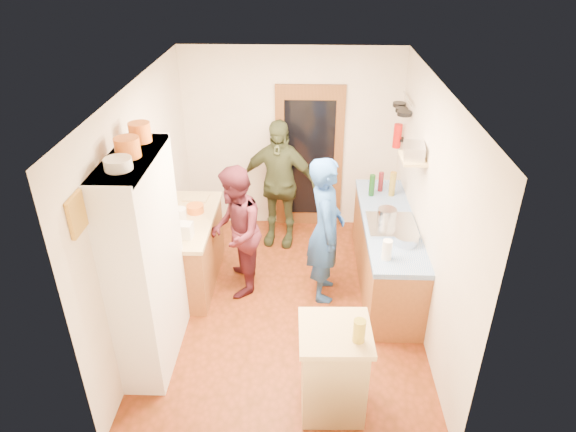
# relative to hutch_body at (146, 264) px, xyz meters

# --- Properties ---
(floor) EXTENTS (3.00, 4.00, 0.02)m
(floor) POSITION_rel_hutch_body_xyz_m (1.30, 0.80, -1.11)
(floor) COLOR maroon
(floor) RESTS_ON ground
(ceiling) EXTENTS (3.00, 4.00, 0.02)m
(ceiling) POSITION_rel_hutch_body_xyz_m (1.30, 0.80, 1.51)
(ceiling) COLOR silver
(ceiling) RESTS_ON ground
(wall_back) EXTENTS (3.00, 0.02, 2.60)m
(wall_back) POSITION_rel_hutch_body_xyz_m (1.30, 2.81, 0.20)
(wall_back) COLOR silver
(wall_back) RESTS_ON ground
(wall_front) EXTENTS (3.00, 0.02, 2.60)m
(wall_front) POSITION_rel_hutch_body_xyz_m (1.30, -1.21, 0.20)
(wall_front) COLOR silver
(wall_front) RESTS_ON ground
(wall_left) EXTENTS (0.02, 4.00, 2.60)m
(wall_left) POSITION_rel_hutch_body_xyz_m (-0.21, 0.80, 0.20)
(wall_left) COLOR silver
(wall_left) RESTS_ON ground
(wall_right) EXTENTS (0.02, 4.00, 2.60)m
(wall_right) POSITION_rel_hutch_body_xyz_m (2.81, 0.80, 0.20)
(wall_right) COLOR silver
(wall_right) RESTS_ON ground
(door_frame) EXTENTS (0.95, 0.06, 2.10)m
(door_frame) POSITION_rel_hutch_body_xyz_m (1.55, 2.77, -0.05)
(door_frame) COLOR brown
(door_frame) RESTS_ON ground
(door_glass) EXTENTS (0.70, 0.02, 1.70)m
(door_glass) POSITION_rel_hutch_body_xyz_m (1.55, 2.74, -0.05)
(door_glass) COLOR black
(door_glass) RESTS_ON door_frame
(hutch_body) EXTENTS (0.40, 1.20, 2.20)m
(hutch_body) POSITION_rel_hutch_body_xyz_m (0.00, 0.00, 0.00)
(hutch_body) COLOR white
(hutch_body) RESTS_ON ground
(hutch_top_shelf) EXTENTS (0.40, 1.14, 0.04)m
(hutch_top_shelf) POSITION_rel_hutch_body_xyz_m (0.00, 0.00, 1.08)
(hutch_top_shelf) COLOR white
(hutch_top_shelf) RESTS_ON hutch_body
(plate_stack) EXTENTS (0.22, 0.22, 0.09)m
(plate_stack) POSITION_rel_hutch_body_xyz_m (0.00, -0.26, 1.15)
(plate_stack) COLOR white
(plate_stack) RESTS_ON hutch_top_shelf
(orange_pot_a) EXTENTS (0.21, 0.21, 0.17)m
(orange_pot_a) POSITION_rel_hutch_body_xyz_m (0.00, -0.00, 1.18)
(orange_pot_a) COLOR orange
(orange_pot_a) RESTS_ON hutch_top_shelf
(orange_pot_b) EXTENTS (0.20, 0.20, 0.18)m
(orange_pot_b) POSITION_rel_hutch_body_xyz_m (0.00, 0.36, 1.19)
(orange_pot_b) COLOR orange
(orange_pot_b) RESTS_ON hutch_top_shelf
(left_counter_base) EXTENTS (0.60, 1.40, 0.85)m
(left_counter_base) POSITION_rel_hutch_body_xyz_m (0.10, 1.25, -0.68)
(left_counter_base) COLOR #935628
(left_counter_base) RESTS_ON ground
(left_counter_top) EXTENTS (0.64, 1.44, 0.05)m
(left_counter_top) POSITION_rel_hutch_body_xyz_m (0.10, 1.25, -0.23)
(left_counter_top) COLOR #DAC084
(left_counter_top) RESTS_ON left_counter_base
(toaster) EXTENTS (0.24, 0.17, 0.17)m
(toaster) POSITION_rel_hutch_body_xyz_m (0.15, 0.83, -0.11)
(toaster) COLOR white
(toaster) RESTS_ON left_counter_top
(kettle) EXTENTS (0.16, 0.16, 0.18)m
(kettle) POSITION_rel_hutch_body_xyz_m (0.05, 1.15, -0.11)
(kettle) COLOR white
(kettle) RESTS_ON left_counter_top
(orange_bowl) EXTENTS (0.22, 0.22, 0.09)m
(orange_bowl) POSITION_rel_hutch_body_xyz_m (0.18, 1.41, -0.15)
(orange_bowl) COLOR orange
(orange_bowl) RESTS_ON left_counter_top
(chopping_board) EXTENTS (0.32, 0.25, 0.02)m
(chopping_board) POSITION_rel_hutch_body_xyz_m (0.12, 1.75, -0.19)
(chopping_board) COLOR #DAC084
(chopping_board) RESTS_ON left_counter_top
(right_counter_base) EXTENTS (0.60, 2.20, 0.84)m
(right_counter_base) POSITION_rel_hutch_body_xyz_m (2.50, 1.30, -0.68)
(right_counter_base) COLOR #935628
(right_counter_base) RESTS_ON ground
(right_counter_top) EXTENTS (0.62, 2.22, 0.06)m
(right_counter_top) POSITION_rel_hutch_body_xyz_m (2.50, 1.30, -0.23)
(right_counter_top) COLOR #0743A8
(right_counter_top) RESTS_ON right_counter_base
(hob) EXTENTS (0.55, 0.58, 0.04)m
(hob) POSITION_rel_hutch_body_xyz_m (2.50, 1.14, -0.18)
(hob) COLOR silver
(hob) RESTS_ON right_counter_top
(pot_on_hob) EXTENTS (0.22, 0.22, 0.14)m
(pot_on_hob) POSITION_rel_hutch_body_xyz_m (2.45, 1.23, -0.09)
(pot_on_hob) COLOR silver
(pot_on_hob) RESTS_ON hob
(bottle_a) EXTENTS (0.08, 0.08, 0.28)m
(bottle_a) POSITION_rel_hutch_body_xyz_m (2.35, 1.93, -0.06)
(bottle_a) COLOR #143F14
(bottle_a) RESTS_ON right_counter_top
(bottle_b) EXTENTS (0.07, 0.07, 0.26)m
(bottle_b) POSITION_rel_hutch_body_xyz_m (2.48, 2.07, -0.07)
(bottle_b) COLOR #591419
(bottle_b) RESTS_ON right_counter_top
(bottle_c) EXTENTS (0.08, 0.08, 0.32)m
(bottle_c) POSITION_rel_hutch_body_xyz_m (2.61, 1.94, -0.04)
(bottle_c) COLOR olive
(bottle_c) RESTS_ON right_counter_top
(paper_towel) EXTENTS (0.12, 0.12, 0.22)m
(paper_towel) POSITION_rel_hutch_body_xyz_m (2.35, 0.47, -0.09)
(paper_towel) COLOR white
(paper_towel) RESTS_ON right_counter_top
(mixing_bowl) EXTENTS (0.30, 0.30, 0.11)m
(mixing_bowl) POSITION_rel_hutch_body_xyz_m (2.60, 0.78, -0.15)
(mixing_bowl) COLOR silver
(mixing_bowl) RESTS_ON right_counter_top
(island_base) EXTENTS (0.57, 0.57, 0.86)m
(island_base) POSITION_rel_hutch_body_xyz_m (1.77, -0.65, -0.67)
(island_base) COLOR #DAC084
(island_base) RESTS_ON ground
(island_top) EXTENTS (0.64, 0.64, 0.05)m
(island_top) POSITION_rel_hutch_body_xyz_m (1.77, -0.65, -0.22)
(island_top) COLOR #DAC084
(island_top) RESTS_ON island_base
(cutting_board) EXTENTS (0.36, 0.29, 0.02)m
(cutting_board) POSITION_rel_hutch_body_xyz_m (1.72, -0.60, -0.21)
(cutting_board) COLOR white
(cutting_board) RESTS_ON island_top
(oil_jar) EXTENTS (0.11, 0.11, 0.21)m
(oil_jar) POSITION_rel_hutch_body_xyz_m (1.96, -0.77, -0.09)
(oil_jar) COLOR #AD9E2D
(oil_jar) RESTS_ON island_top
(pan_rail) EXTENTS (0.02, 0.65, 0.02)m
(pan_rail) POSITION_rel_hutch_body_xyz_m (2.76, 2.33, 0.95)
(pan_rail) COLOR silver
(pan_rail) RESTS_ON wall_right
(pan_hang_a) EXTENTS (0.18, 0.18, 0.05)m
(pan_hang_a) POSITION_rel_hutch_body_xyz_m (2.70, 2.15, 0.82)
(pan_hang_a) COLOR black
(pan_hang_a) RESTS_ON pan_rail
(pan_hang_b) EXTENTS (0.16, 0.16, 0.05)m
(pan_hang_b) POSITION_rel_hutch_body_xyz_m (2.70, 2.35, 0.80)
(pan_hang_b) COLOR black
(pan_hang_b) RESTS_ON pan_rail
(pan_hang_c) EXTENTS (0.17, 0.17, 0.05)m
(pan_hang_c) POSITION_rel_hutch_body_xyz_m (2.70, 2.55, 0.81)
(pan_hang_c) COLOR black
(pan_hang_c) RESTS_ON pan_rail
(wall_shelf) EXTENTS (0.26, 0.42, 0.03)m
(wall_shelf) POSITION_rel_hutch_body_xyz_m (2.67, 1.25, 0.60)
(wall_shelf) COLOR #DAC084
(wall_shelf) RESTS_ON wall_right
(radio) EXTENTS (0.25, 0.32, 0.15)m
(radio) POSITION_rel_hutch_body_xyz_m (2.67, 1.25, 0.69)
(radio) COLOR silver
(radio) RESTS_ON wall_shelf
(ext_bracket) EXTENTS (0.06, 0.10, 0.04)m
(ext_bracket) POSITION_rel_hutch_body_xyz_m (2.77, 2.50, 0.35)
(ext_bracket) COLOR black
(ext_bracket) RESTS_ON wall_right
(fire_extinguisher) EXTENTS (0.11, 0.11, 0.32)m
(fire_extinguisher) POSITION_rel_hutch_body_xyz_m (2.71, 2.50, 0.40)
(fire_extinguisher) COLOR red
(fire_extinguisher) RESTS_ON wall_right
(picture_frame) EXTENTS (0.03, 0.25, 0.30)m
(picture_frame) POSITION_rel_hutch_body_xyz_m (-0.18, -0.75, 0.95)
(picture_frame) COLOR gold
(picture_frame) RESTS_ON wall_left
(person_hob) EXTENTS (0.42, 0.65, 1.77)m
(person_hob) POSITION_rel_hutch_body_xyz_m (1.77, 1.03, -0.21)
(person_hob) COLOR #204892
(person_hob) RESTS_ON ground
(person_left) EXTENTS (0.67, 0.83, 1.61)m
(person_left) POSITION_rel_hutch_body_xyz_m (0.72, 1.14, -0.29)
(person_left) COLOR #471722
(person_left) RESTS_ON ground
(person_back) EXTENTS (1.11, 0.63, 1.79)m
(person_back) POSITION_rel_hutch_body_xyz_m (1.15, 2.24, -0.20)
(person_back) COLOR #313720
(person_back) RESTS_ON ground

